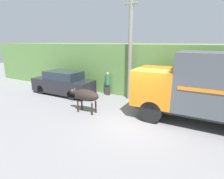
% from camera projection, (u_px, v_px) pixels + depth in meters
% --- Properties ---
extents(ground_plane, '(60.00, 60.00, 0.00)m').
position_uv_depth(ground_plane, '(136.00, 121.00, 8.48)').
color(ground_plane, gray).
extents(hillside_embankment, '(32.00, 6.98, 3.56)m').
position_uv_depth(hillside_embankment, '(167.00, 67.00, 13.89)').
color(hillside_embankment, '#608C47').
rests_on(hillside_embankment, ground_plane).
extents(building_backdrop, '(4.70, 2.70, 3.07)m').
position_uv_depth(building_backdrop, '(109.00, 69.00, 14.19)').
color(building_backdrop, '#B2BCAD').
rests_on(building_backdrop, ground_plane).
extents(cargo_truck, '(6.44, 2.31, 3.31)m').
position_uv_depth(cargo_truck, '(211.00, 87.00, 7.67)').
color(cargo_truck, '#2D2D2D').
rests_on(cargo_truck, ground_plane).
extents(brown_cow, '(1.86, 0.64, 1.30)m').
position_uv_depth(brown_cow, '(86.00, 95.00, 9.33)').
color(brown_cow, '#2D231E').
rests_on(brown_cow, ground_plane).
extents(parked_suv, '(4.67, 1.71, 1.71)m').
position_uv_depth(parked_suv, '(63.00, 83.00, 12.64)').
color(parked_suv, '#232328').
rests_on(parked_suv, ground_plane).
extents(pedestrian_on_hill, '(0.38, 0.38, 1.65)m').
position_uv_depth(pedestrian_on_hill, '(108.00, 83.00, 12.43)').
color(pedestrian_on_hill, '#38332D').
rests_on(pedestrian_on_hill, ground_plane).
extents(utility_pole, '(0.90, 0.25, 6.72)m').
position_uv_depth(utility_pole, '(130.00, 46.00, 10.93)').
color(utility_pole, gray).
rests_on(utility_pole, ground_plane).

